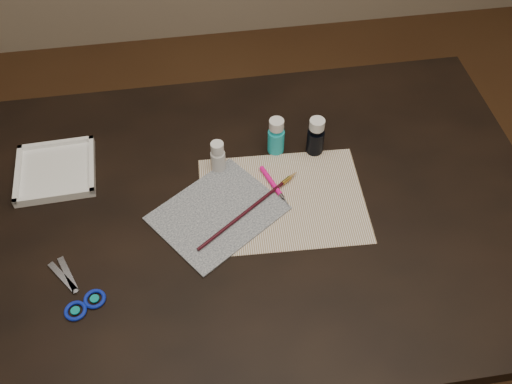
{
  "coord_description": "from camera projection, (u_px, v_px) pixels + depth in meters",
  "views": [
    {
      "loc": [
        -0.12,
        -0.78,
        1.75
      ],
      "look_at": [
        0.0,
        0.0,
        0.8
      ],
      "focal_mm": 40.0,
      "sensor_mm": 36.0,
      "label": 1
    }
  ],
  "objects": [
    {
      "name": "paint_bottle_white",
      "position": [
        218.0,
        157.0,
        1.31
      ],
      "size": [
        0.04,
        0.04,
        0.08
      ],
      "primitive_type": "cylinder",
      "rotation": [
        0.0,
        0.0,
        -0.38
      ],
      "color": "silver",
      "rests_on": "table"
    },
    {
      "name": "palette_tray",
      "position": [
        56.0,
        170.0,
        1.33
      ],
      "size": [
        0.19,
        0.19,
        0.02
      ],
      "primitive_type": "cube",
      "rotation": [
        0.0,
        0.0,
        0.04
      ],
      "color": "white",
      "rests_on": "table"
    },
    {
      "name": "canvas",
      "position": [
        218.0,
        213.0,
        1.26
      ],
      "size": [
        0.33,
        0.32,
        0.0
      ],
      "primitive_type": "cube",
      "rotation": [
        0.0,
        0.0,
        0.61
      ],
      "color": "black",
      "rests_on": "paper"
    },
    {
      "name": "ground",
      "position": [
        256.0,
        351.0,
        1.86
      ],
      "size": [
        3.5,
        3.5,
        0.02
      ],
      "primitive_type": "cube",
      "color": "#422614",
      "rests_on": "ground"
    },
    {
      "name": "paintbrush",
      "position": [
        250.0,
        208.0,
        1.26
      ],
      "size": [
        0.25,
        0.19,
        0.01
      ],
      "primitive_type": null,
      "rotation": [
        0.0,
        0.0,
        0.63
      ],
      "color": "black",
      "rests_on": "canvas"
    },
    {
      "name": "craft_knife",
      "position": [
        275.0,
        187.0,
        1.3
      ],
      "size": [
        0.05,
        0.13,
        0.01
      ],
      "primitive_type": null,
      "rotation": [
        0.0,
        0.0,
        -1.25
      ],
      "color": "#FF0E8C",
      "rests_on": "paper"
    },
    {
      "name": "paint_bottle_cyan",
      "position": [
        276.0,
        136.0,
        1.35
      ],
      "size": [
        0.05,
        0.05,
        0.1
      ],
      "primitive_type": "cylinder",
      "rotation": [
        0.0,
        0.0,
        0.21
      ],
      "color": "#1BB7C6",
      "rests_on": "table"
    },
    {
      "name": "scissors",
      "position": [
        70.0,
        288.0,
        1.13
      ],
      "size": [
        0.17,
        0.19,
        0.01
      ],
      "primitive_type": null,
      "rotation": [
        0.0,
        0.0,
        2.21
      ],
      "color": "silver",
      "rests_on": "table"
    },
    {
      "name": "paper",
      "position": [
        282.0,
        200.0,
        1.28
      ],
      "size": [
        0.38,
        0.3,
        0.0
      ],
      "primitive_type": "cube",
      "rotation": [
        0.0,
        0.0,
        -0.05
      ],
      "color": "white",
      "rests_on": "table"
    },
    {
      "name": "paint_bottle_navy",
      "position": [
        316.0,
        136.0,
        1.34
      ],
      "size": [
        0.05,
        0.05,
        0.1
      ],
      "primitive_type": "cylinder",
      "rotation": [
        0.0,
        0.0,
        0.19
      ],
      "color": "black",
      "rests_on": "table"
    },
    {
      "name": "table",
      "position": [
        256.0,
        291.0,
        1.56
      ],
      "size": [
        1.3,
        0.9,
        0.75
      ],
      "primitive_type": "cube",
      "color": "black",
      "rests_on": "ground"
    }
  ]
}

